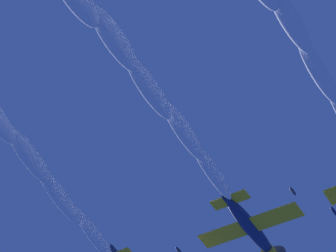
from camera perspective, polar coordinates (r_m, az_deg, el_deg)
airplane_left_wingman at (r=70.48m, az=6.13°, el=-7.49°), size 9.05×9.76×4.10m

